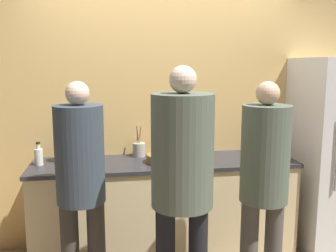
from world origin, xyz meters
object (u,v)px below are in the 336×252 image
Objects in this scene: person_center at (182,170)px; potted_plant at (63,147)px; refrigerator at (333,154)px; bottle_clear at (39,156)px; cup_red at (280,154)px; fruit_bowl at (165,158)px; person_left at (81,176)px; person_right at (264,176)px; utensil_crock at (139,149)px.

person_center is 1.37m from potted_plant.
potted_plant is at bearing 176.24° from refrigerator.
bottle_clear is (-1.06, 0.96, -0.10)m from person_center.
fruit_bowl is at bearing 178.22° from cup_red.
person_left is (-2.31, -0.58, 0.07)m from refrigerator.
refrigerator reaches higher than person_right.
refrigerator is at bearing 0.28° from fruit_bowl.
person_right is at bearing -32.06° from potted_plant.
person_left is 8.13× the size of bottle_clear.
utensil_crock reaches higher than fruit_bowl.
potted_plant is (-0.89, 0.17, 0.09)m from fruit_bowl.
utensil_crock is at bearing 128.61° from person_right.
refrigerator reaches higher than person_left.
utensil_crock is (0.48, 0.82, -0.01)m from person_left.
refrigerator is at bearing -1.51° from bottle_clear.
potted_plant is at bearing -173.28° from utensil_crock.
cup_red is (1.75, 0.54, -0.04)m from person_left.
person_right is at bearing 11.28° from person_center.
potted_plant is at bearing 173.95° from cup_red.
person_left is at bearing 171.74° from person_right.
bottle_clear is 2.49× the size of cup_red.
potted_plant reaches higher than bottle_clear.
fruit_bowl is at bearing 39.80° from person_left.
person_left is at bearing -140.20° from fruit_bowl.
refrigerator is 8.97× the size of bottle_clear.
utensil_crock is 0.69m from potted_plant.
utensil_crock is at bearing 167.29° from cup_red.
refrigerator reaches higher than bottle_clear.
fruit_bowl is 0.33m from utensil_crock.
bottle_clear is (-1.08, 0.08, 0.04)m from fruit_bowl.
person_right is 20.26× the size of cup_red.
person_left is at bearing -162.89° from cup_red.
bottle_clear is at bearing -154.35° from potted_plant.
person_left is 6.84× the size of potted_plant.
cup_red is at bearing -1.78° from fruit_bowl.
fruit_bowl is at bearing -50.73° from utensil_crock.
person_left is at bearing -120.11° from utensil_crock.
bottle_clear is at bearing 121.35° from person_left.
fruit_bowl is 1.34× the size of potted_plant.
fruit_bowl is (0.69, 0.57, -0.04)m from person_left.
utensil_crock is 1.21× the size of potted_plant.
fruit_bowl is (0.02, 0.88, -0.14)m from person_center.
person_center is 8.66× the size of bottle_clear.
utensil_crock reaches higher than potted_plant.
bottle_clear reaches higher than cup_red.
person_center is 1.16m from utensil_crock.
utensil_crock reaches higher than cup_red.
person_right is 1.29m from utensil_crock.
refrigerator is 22.37× the size of cup_red.
person_center reaches higher than fruit_bowl.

